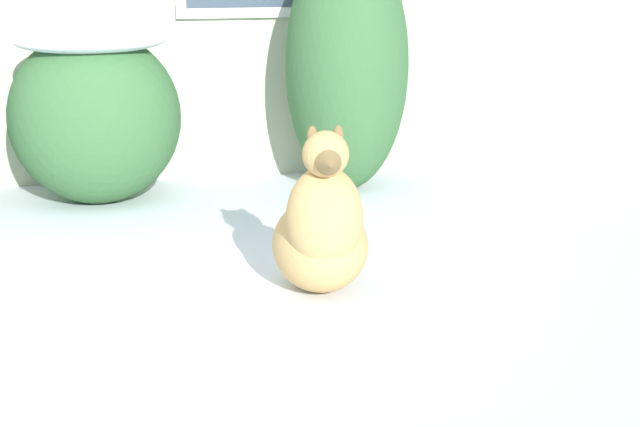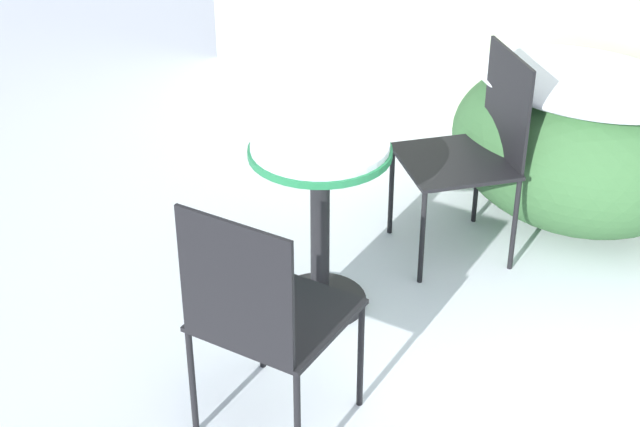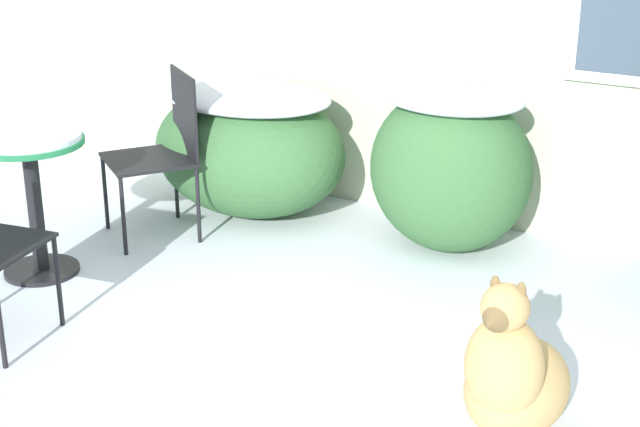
% 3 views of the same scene
% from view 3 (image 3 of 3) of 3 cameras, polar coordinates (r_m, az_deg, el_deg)
% --- Properties ---
extents(ground_plane, '(16.00, 16.00, 0.00)m').
position_cam_3_polar(ground_plane, '(4.46, -3.74, -9.06)').
color(ground_plane, silver).
extents(shrub_left, '(1.27, 0.95, 0.81)m').
position_cam_3_polar(shrub_left, '(6.12, -4.15, 3.92)').
color(shrub_left, '#386638').
rests_on(shrub_left, ground_plane).
extents(shrub_middle, '(0.94, 0.76, 0.95)m').
position_cam_3_polar(shrub_middle, '(5.57, 7.59, 2.85)').
color(shrub_middle, '#386638').
rests_on(shrub_middle, ground_plane).
extents(patio_table, '(0.59, 0.59, 0.79)m').
position_cam_3_polar(patio_table, '(5.40, -16.46, 2.37)').
color(patio_table, black).
rests_on(patio_table, ground_plane).
extents(patio_chair_near_table, '(0.67, 0.67, 0.98)m').
position_cam_3_polar(patio_chair_near_table, '(5.81, -9.15, 3.85)').
color(patio_chair_near_table, black).
rests_on(patio_chair_near_table, ground_plane).
extents(dog, '(0.44, 0.71, 0.73)m').
position_cam_3_polar(dog, '(3.95, 11.15, -9.31)').
color(dog, tan).
rests_on(dog, ground_plane).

